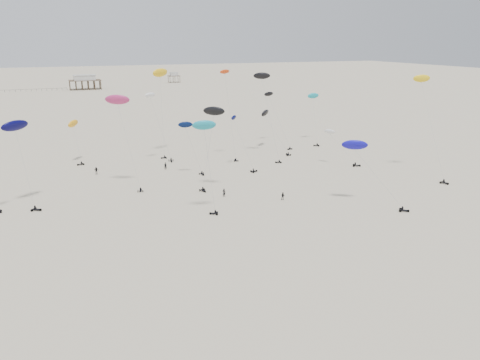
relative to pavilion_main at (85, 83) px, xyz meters
name	(u,v)px	position (x,y,z in m)	size (l,w,h in m)	color
ground_plane	(139,123)	(10.00, -150.00, -4.22)	(900.00, 900.00, 0.00)	#C3B89A
pavilion_main	(85,83)	(0.00, 0.00, 0.00)	(21.00, 13.00, 9.80)	brown
pavilion_small	(174,78)	(70.00, 30.00, -0.74)	(9.00, 7.00, 8.00)	brown
pier_fence	(2,91)	(-52.00, 0.00, -3.45)	(80.20, 0.20, 1.50)	black
rig_0	(158,119)	(4.50, -214.26, 7.60)	(7.05, 6.31, 19.33)	black
rig_1	(229,105)	(23.80, -219.00, 11.31)	(3.55, 8.26, 25.28)	black
rig_4	(428,106)	(64.52, -251.58, 13.07)	(5.52, 16.34, 26.17)	black
rig_6	(212,126)	(10.15, -244.77, 10.43)	(6.73, 4.56, 19.19)	black
rig_7	(344,149)	(50.22, -237.75, 0.21)	(8.13, 8.38, 10.90)	black
rig_9	(74,130)	(-17.39, -206.87, 4.83)	(4.28, 8.56, 12.00)	black
rig_10	(264,88)	(34.97, -218.26, 15.55)	(5.32, 15.30, 25.33)	black
rig_11	(244,144)	(23.43, -231.04, 2.61)	(4.74, 10.89, 14.88)	black
rig_12	(274,107)	(44.83, -204.59, 7.67)	(3.99, 16.72, 20.61)	black
rig_13	(160,79)	(7.75, -205.05, 17.78)	(6.01, 10.74, 25.31)	black
rig_14	(18,137)	(-29.48, -239.75, 10.07)	(6.62, 10.13, 17.91)	black
rig_15	(269,119)	(39.96, -211.09, 4.96)	(5.19, 17.02, 16.29)	black
rig_16	(120,110)	(-8.22, -234.42, 13.73)	(6.74, 10.06, 21.56)	black
rig_17	(314,107)	(58.66, -206.74, 7.13)	(7.18, 11.84, 17.35)	black
rig_18	(206,141)	(4.20, -259.03, 10.42)	(4.84, 3.94, 18.76)	black
rig_19	(191,140)	(9.05, -231.04, 4.66)	(5.95, 4.31, 13.64)	black
rig_20	(363,155)	(35.81, -265.31, 6.13)	(10.22, 12.82, 15.36)	black
spectator_0	(224,197)	(10.66, -250.90, -4.22)	(0.78, 0.54, 2.16)	black
spectator_1	(283,200)	(21.71, -257.64, -4.22)	(0.97, 0.56, 1.98)	black
spectator_2	(97,174)	(-13.66, -222.05, -4.22)	(1.35, 0.73, 2.29)	black
spectator_3	(166,169)	(3.84, -224.06, -4.22)	(0.82, 0.56, 2.25)	black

